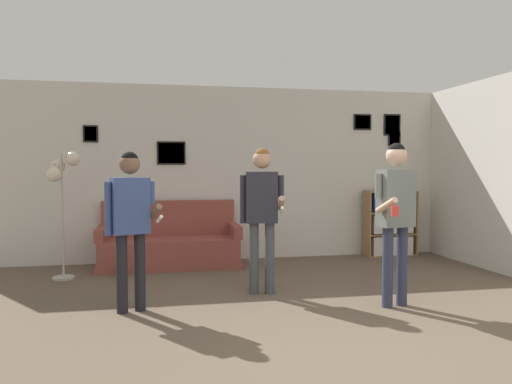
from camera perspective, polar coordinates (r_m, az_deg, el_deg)
The scene contains 10 objects.
ground_plane at distance 3.96m, azimuth 11.36°, elevation -18.63°, with size 20.00×20.00×0.00m, color brown.
wall_back at distance 7.89m, azimuth -0.78°, elevation 2.16°, with size 8.67×0.08×2.70m.
couch at distance 7.44m, azimuth -9.84°, elevation -6.05°, with size 2.03×0.80×0.95m.
bookshelf at distance 8.47m, azimuth 15.09°, elevation -3.48°, with size 0.84×0.30×1.06m.
floor_lamp at distance 6.88m, azimuth -21.32°, elevation 1.24°, with size 0.40×0.43×1.65m.
person_player_foreground_left at distance 5.11m, azimuth -14.17°, elevation -2.53°, with size 0.56×0.41×1.60m.
person_player_foreground_center at distance 5.66m, azimuth 0.67°, elevation -1.47°, with size 0.49×0.51×1.66m.
person_watcher_holding_cup at distance 5.34m, azimuth 15.70°, elevation -1.58°, with size 0.49×0.48×1.70m.
bottle_on_floor at distance 6.89m, azimuth -15.36°, elevation -8.54°, with size 0.07×0.07×0.26m.
drinking_cup at distance 8.44m, azimuth 15.35°, elevation 0.49°, with size 0.08×0.08×0.11m.
Camera 1 is at (-1.43, -3.40, 1.44)m, focal length 35.00 mm.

